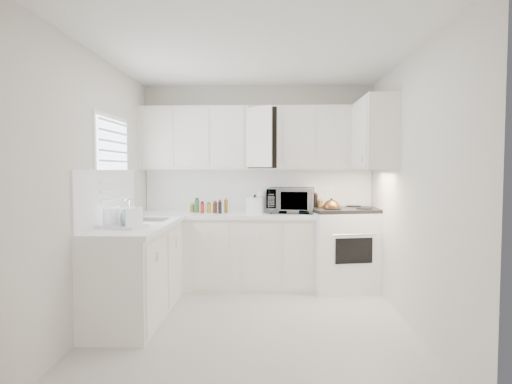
{
  "coord_description": "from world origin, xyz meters",
  "views": [
    {
      "loc": [
        0.16,
        -4.13,
        1.51
      ],
      "look_at": [
        0.0,
        0.7,
        1.25
      ],
      "focal_mm": 30.29,
      "sensor_mm": 36.0,
      "label": 1
    }
  ],
  "objects_px": {
    "rice_cooker": "(255,204)",
    "microwave": "(291,198)",
    "stove": "(344,237)",
    "tea_kettle": "(331,206)",
    "dish_rack": "(122,216)",
    "utensil_crock": "(308,201)"
  },
  "relations": [
    {
      "from": "rice_cooker",
      "to": "microwave",
      "type": "bearing_deg",
      "value": -9.9
    },
    {
      "from": "stove",
      "to": "rice_cooker",
      "type": "distance_m",
      "value": 1.19
    },
    {
      "from": "tea_kettle",
      "to": "rice_cooker",
      "type": "xyz_separation_m",
      "value": [
        -0.94,
        0.18,
        0.01
      ]
    },
    {
      "from": "dish_rack",
      "to": "stove",
      "type": "bearing_deg",
      "value": 45.63
    },
    {
      "from": "microwave",
      "to": "utensil_crock",
      "type": "height_order",
      "value": "microwave"
    },
    {
      "from": "tea_kettle",
      "to": "utensil_crock",
      "type": "xyz_separation_m",
      "value": [
        -0.28,
        0.06,
        0.06
      ]
    },
    {
      "from": "stove",
      "to": "utensil_crock",
      "type": "relative_size",
      "value": 4.08
    },
    {
      "from": "stove",
      "to": "tea_kettle",
      "type": "height_order",
      "value": "stove"
    },
    {
      "from": "rice_cooker",
      "to": "utensil_crock",
      "type": "relative_size",
      "value": 0.73
    },
    {
      "from": "rice_cooker",
      "to": "utensil_crock",
      "type": "bearing_deg",
      "value": -24.46
    },
    {
      "from": "microwave",
      "to": "utensil_crock",
      "type": "relative_size",
      "value": 1.79
    },
    {
      "from": "tea_kettle",
      "to": "utensil_crock",
      "type": "height_order",
      "value": "utensil_crock"
    },
    {
      "from": "tea_kettle",
      "to": "dish_rack",
      "type": "height_order",
      "value": "dish_rack"
    },
    {
      "from": "stove",
      "to": "utensil_crock",
      "type": "height_order",
      "value": "stove"
    },
    {
      "from": "tea_kettle",
      "to": "utensil_crock",
      "type": "distance_m",
      "value": 0.29
    },
    {
      "from": "tea_kettle",
      "to": "dish_rack",
      "type": "relative_size",
      "value": 0.61
    },
    {
      "from": "microwave",
      "to": "rice_cooker",
      "type": "height_order",
      "value": "microwave"
    },
    {
      "from": "tea_kettle",
      "to": "rice_cooker",
      "type": "relative_size",
      "value": 1.05
    },
    {
      "from": "stove",
      "to": "microwave",
      "type": "xyz_separation_m",
      "value": [
        -0.67,
        0.05,
        0.49
      ]
    },
    {
      "from": "stove",
      "to": "dish_rack",
      "type": "distance_m",
      "value": 2.75
    },
    {
      "from": "microwave",
      "to": "rice_cooker",
      "type": "bearing_deg",
      "value": -167.31
    },
    {
      "from": "rice_cooker",
      "to": "utensil_crock",
      "type": "xyz_separation_m",
      "value": [
        0.66,
        -0.12,
        0.04
      ]
    }
  ]
}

